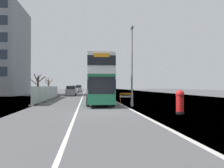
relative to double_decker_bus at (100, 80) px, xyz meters
The scene contains 12 objects.
ground 8.19m from the double_decker_bus, 88.73° to the right, with size 140.00×280.00×0.10m.
double_decker_bus is the anchor object (origin of this frame).
lamppost_foreground 4.96m from the double_decker_bus, 53.10° to the right, with size 0.29×0.70×7.81m.
red_pillar_postbox 10.87m from the double_decker_bus, 61.73° to the right, with size 0.60×0.60×1.70m.
roadworks_barrier 3.77m from the double_decker_bus, ahead, with size 1.64×0.71×1.17m.
construction_site_fence 9.24m from the double_decker_bus, 139.19° to the left, with size 0.44×17.20×2.00m.
car_oncoming_near 18.97m from the double_decker_bus, 104.25° to the left, with size 2.07×4.55×2.05m.
car_receding_mid 28.18m from the double_decker_bus, 90.30° to the left, with size 2.01×3.87×2.22m.
car_receding_far 38.15m from the double_decker_bus, 97.32° to the left, with size 1.92×3.97×2.19m.
car_far_side 46.99m from the double_decker_bus, 95.10° to the left, with size 2.02×4.09×2.40m.
bare_tree_far_verge_near 21.61m from the double_decker_bus, 121.34° to the left, with size 2.70×2.74×4.56m.
bare_tree_far_verge_mid 42.53m from the double_decker_bus, 108.22° to the left, with size 2.48×2.79×4.91m.
Camera 1 is at (-1.06, -14.70, 1.95)m, focal length 31.27 mm.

